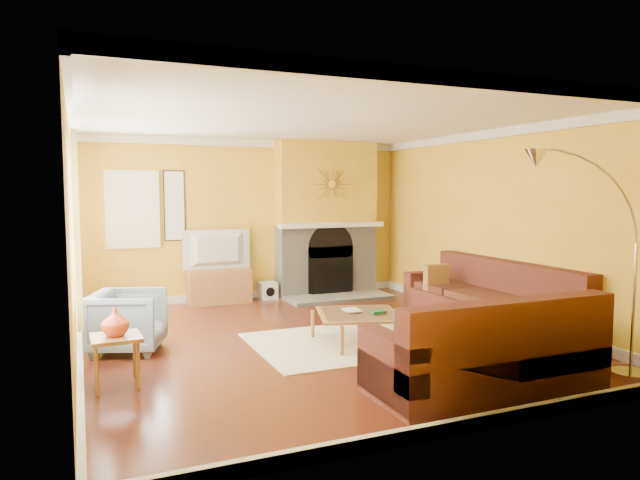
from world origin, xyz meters
name	(u,v)px	position (x,y,z in m)	size (l,w,h in m)	color
floor	(317,340)	(0.00, 0.00, -0.01)	(5.50, 6.00, 0.02)	maroon
ceiling	(317,118)	(0.00, 0.00, 2.71)	(5.50, 6.00, 0.02)	white
wall_back	(249,220)	(0.00, 3.01, 1.35)	(5.50, 0.02, 2.70)	gold
wall_front	(474,258)	(0.00, -3.01, 1.35)	(5.50, 0.02, 2.70)	gold
wall_left	(71,239)	(-2.76, 0.00, 1.35)	(0.02, 6.00, 2.70)	gold
wall_right	(497,226)	(2.76, 0.00, 1.35)	(0.02, 6.00, 2.70)	gold
baseboard	(317,335)	(0.00, 0.00, 0.06)	(5.50, 6.00, 0.12)	white
crown_molding	(317,124)	(0.00, 0.00, 2.64)	(5.50, 6.00, 0.12)	white
window_left_near	(75,218)	(-2.72, 1.30, 1.50)	(0.06, 1.22, 1.72)	white
window_left_far	(75,228)	(-2.72, -0.60, 1.50)	(0.06, 1.22, 1.72)	white
window_back	(132,209)	(-1.90, 2.96, 1.55)	(0.82, 0.06, 1.22)	white
wall_art	(175,206)	(-1.25, 2.97, 1.60)	(0.34, 0.04, 1.14)	white
fireplace	(326,219)	(1.35, 2.80, 1.35)	(1.80, 0.40, 2.70)	#97968F
mantel	(332,225)	(1.35, 2.56, 1.25)	(1.92, 0.22, 0.08)	white
hearth	(339,298)	(1.35, 2.25, 0.03)	(1.80, 0.70, 0.06)	#97968F
sunburst	(332,184)	(1.35, 2.57, 1.95)	(0.70, 0.04, 0.70)	olive
rug	(353,342)	(0.35, -0.30, 0.01)	(2.40, 1.80, 0.02)	beige
sectional_sofa	(438,309)	(1.20, -0.85, 0.45)	(3.10, 3.70, 0.90)	#5A271D
coffee_table	(359,328)	(0.40, -0.35, 0.19)	(0.95, 0.95, 0.37)	white
media_console	(219,286)	(-0.60, 2.75, 0.28)	(1.01, 0.45, 0.56)	#A06D3A
tv	(218,250)	(-0.60, 2.75, 0.88)	(1.12, 0.15, 0.64)	black
subwoofer	(268,290)	(0.25, 2.78, 0.14)	(0.29, 0.29, 0.29)	white
armchair	(128,321)	(-2.20, 0.35, 0.35)	(0.76, 0.78, 0.71)	gray
side_table	(117,361)	(-2.40, -0.85, 0.25)	(0.45, 0.45, 0.49)	#A06D3A
vase	(115,322)	(-2.40, -0.85, 0.62)	(0.25, 0.25, 0.26)	#D94D25
book	(345,311)	(0.26, -0.26, 0.39)	(0.19, 0.26, 0.03)	white
arc_lamp	(591,271)	(1.70, -2.55, 1.10)	(1.39, 0.36, 2.20)	silver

